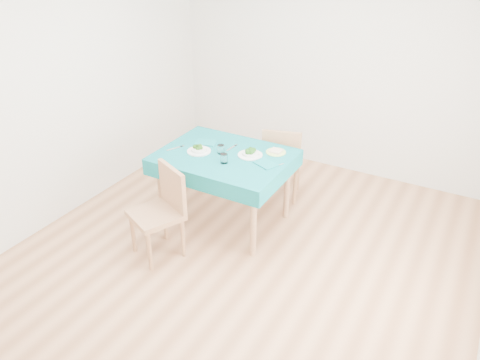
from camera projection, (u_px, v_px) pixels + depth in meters
The scene contains 16 objects.
room_shell at pixel (240, 124), 3.62m from camera, with size 4.02×4.52×2.73m.
table at pixel (225, 189), 4.67m from camera, with size 1.24×0.94×0.76m, color #095F64.
chair_near at pixel (155, 206), 4.13m from camera, with size 0.42×0.46×1.04m, color #976A47.
chair_far at pixel (283, 154), 5.07m from camera, with size 0.41×0.45×1.02m, color #976A47.
bowl_near at pixel (199, 148), 4.53m from camera, with size 0.23×0.23×0.07m, color white, non-canonical shape.
bowl_far at pixel (250, 152), 4.45m from camera, with size 0.24×0.24×0.07m, color white, non-canonical shape.
fork_near at pixel (175, 148), 4.61m from camera, with size 0.02×0.18×0.00m, color silver.
knife_near at pixel (200, 154), 4.49m from camera, with size 0.01×0.19×0.00m, color silver.
fork_far at pixel (231, 148), 4.62m from camera, with size 0.02×0.16×0.00m, color silver.
knife_far at pixel (274, 167), 4.26m from camera, with size 0.02×0.22×0.00m, color silver.
napkin_near at pixel (206, 143), 4.72m from camera, with size 0.20×0.14×0.01m, color #0D6A6F.
napkin_far at pixel (266, 164), 4.30m from camera, with size 0.21×0.15×0.01m, color #0D6A6F.
tumbler_center at pixel (221, 149), 4.49m from camera, with size 0.07×0.07×0.09m, color white.
tumbler_side at pixel (224, 159), 4.31m from camera, with size 0.07×0.07×0.09m, color white.
side_plate at pixel (276, 152), 4.53m from camera, with size 0.20×0.20×0.01m, color #BEE16D.
bread_slice at pixel (276, 151), 4.52m from camera, with size 0.11×0.11×0.02m, color beige.
Camera 1 is at (1.65, -2.94, 2.72)m, focal length 35.00 mm.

